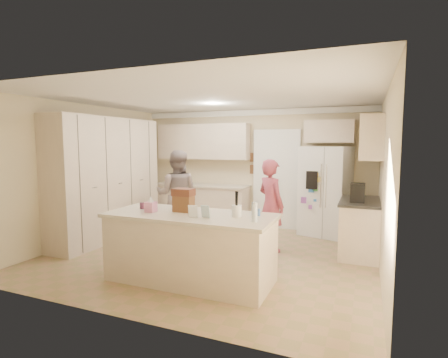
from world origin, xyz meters
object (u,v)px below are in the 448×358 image
at_px(refrigerator, 325,191).
at_px(teen_girl, 271,205).
at_px(island_base, 190,249).
at_px(coffee_maker, 358,193).
at_px(utensil_crock, 237,211).
at_px(teen_boy, 177,194).
at_px(dollhouse_body, 184,204).
at_px(tissue_box, 151,207).

distance_m(refrigerator, teen_girl, 1.60).
height_order(island_base, teen_girl, teen_girl).
xyz_separation_m(coffee_maker, island_base, (-2.05, -1.90, -0.63)).
height_order(refrigerator, island_base, refrigerator).
relative_size(utensil_crock, teen_boy, 0.09).
height_order(coffee_maker, teen_boy, teen_boy).
xyz_separation_m(coffee_maker, teen_girl, (-1.39, -0.16, -0.27)).
xyz_separation_m(coffee_maker, dollhouse_body, (-2.20, -1.80, -0.03)).
relative_size(refrigerator, dollhouse_body, 6.92).
bearing_deg(refrigerator, island_base, -99.31).
bearing_deg(refrigerator, coffee_maker, -48.25).
relative_size(coffee_maker, dollhouse_body, 1.15).
relative_size(coffee_maker, tissue_box, 2.14).
xyz_separation_m(refrigerator, dollhouse_body, (-1.57, -3.05, 0.14)).
height_order(refrigerator, dollhouse_body, refrigerator).
xyz_separation_m(tissue_box, teen_boy, (-0.70, 1.93, -0.13)).
distance_m(coffee_maker, dollhouse_body, 2.84).
xyz_separation_m(refrigerator, teen_boy, (-2.67, -1.32, -0.04)).
relative_size(tissue_box, teen_boy, 0.08).
xyz_separation_m(utensil_crock, teen_boy, (-1.90, 1.78, -0.14)).
bearing_deg(teen_girl, tissue_box, 92.80).
distance_m(refrigerator, tissue_box, 3.80).
height_order(island_base, teen_boy, teen_boy).
xyz_separation_m(refrigerator, island_base, (-1.42, -3.15, -0.46)).
height_order(dollhouse_body, teen_boy, teen_boy).
height_order(dollhouse_body, teen_girl, teen_girl).
height_order(island_base, dollhouse_body, dollhouse_body).
bearing_deg(utensil_crock, dollhouse_body, 176.42).
bearing_deg(teen_girl, coffee_maker, -137.54).
height_order(coffee_maker, utensil_crock, coffee_maker).
relative_size(island_base, utensil_crock, 14.67).
bearing_deg(teen_girl, dollhouse_body, 99.86).
height_order(refrigerator, utensil_crock, refrigerator).
bearing_deg(tissue_box, refrigerator, 58.85).
xyz_separation_m(island_base, teen_boy, (-1.25, 1.83, 0.42)).
relative_size(coffee_maker, teen_boy, 0.17).
xyz_separation_m(teen_boy, teen_girl, (1.91, -0.09, -0.07)).
bearing_deg(island_base, teen_boy, 124.40).
xyz_separation_m(refrigerator, teen_girl, (-0.76, -1.41, -0.10)).
bearing_deg(teen_boy, coffee_maker, 163.08).
relative_size(refrigerator, teen_boy, 1.04).
height_order(refrigerator, tissue_box, refrigerator).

